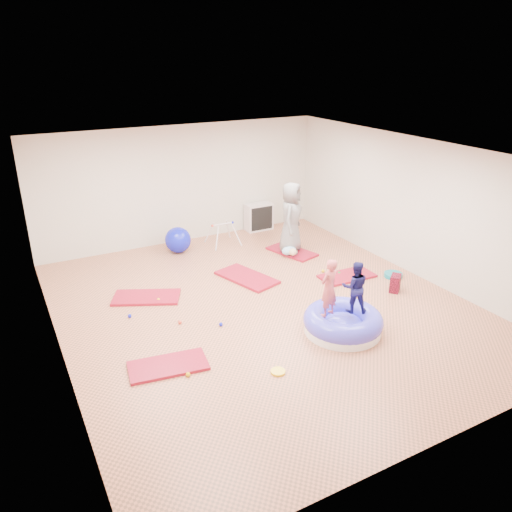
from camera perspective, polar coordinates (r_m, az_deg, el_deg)
room at (r=8.63m, az=0.95°, el=2.40°), size 7.01×8.01×2.81m
gym_mat_front_left at (r=7.69m, az=-10.01°, el=-12.25°), size 1.23×0.74×0.05m
gym_mat_mid_left at (r=9.71m, az=-12.41°, el=-4.63°), size 1.38×1.09×0.05m
gym_mat_center_back at (r=10.28m, az=-1.05°, el=-2.47°), size 1.01×1.45×0.05m
gym_mat_right at (r=10.52m, az=10.35°, el=-2.27°), size 1.16×0.62×0.05m
gym_mat_rear_right at (r=11.63m, az=4.12°, el=0.51°), size 0.87×1.27×0.05m
inflatable_cushion at (r=8.50m, az=9.89°, el=-7.51°), size 1.32×1.32×0.42m
child_pink at (r=8.08m, az=8.34°, el=-3.31°), size 0.41×0.33×0.99m
child_navy at (r=8.29m, az=11.27°, el=-3.19°), size 0.55×0.51×0.89m
adult_caregiver at (r=11.35m, az=4.02°, el=4.41°), size 0.92×0.92×1.62m
infant at (r=11.32m, az=3.89°, el=0.59°), size 0.36×0.36×0.21m
ball_pit_balls at (r=9.12m, az=-3.41°, el=-5.91°), size 4.43×2.52×0.07m
exercise_ball_blue at (r=11.68m, az=-8.91°, el=1.83°), size 0.60×0.60×0.60m
exercise_ball_orange at (r=11.90m, az=-8.77°, el=1.62°), size 0.36×0.36×0.36m
infant_play_gym at (r=11.97m, az=-3.82°, el=2.90°), size 0.71×0.68×0.55m
cube_shelf at (r=13.01m, az=0.33°, el=4.50°), size 0.71×0.35×0.71m
balance_disc at (r=10.74m, az=15.41°, el=-2.10°), size 0.37×0.37×0.08m
backpack at (r=10.08m, az=15.62°, el=-3.02°), size 0.34×0.32×0.33m
yellow_toy at (r=7.47m, az=2.53°, el=-13.07°), size 0.22×0.22×0.03m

